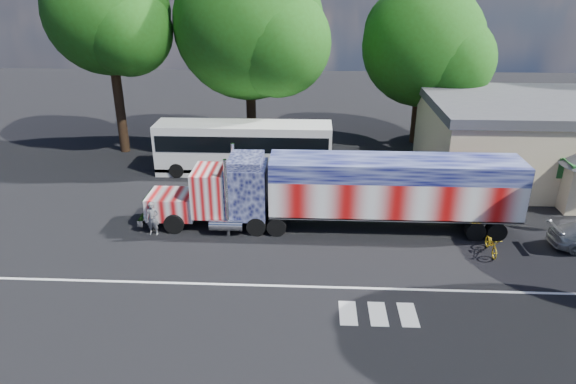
{
  "coord_description": "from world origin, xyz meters",
  "views": [
    {
      "loc": [
        1.21,
        -21.93,
        12.66
      ],
      "look_at": [
        0.0,
        3.0,
        1.9
      ],
      "focal_mm": 32.0,
      "sensor_mm": 36.0,
      "label": 1
    }
  ],
  "objects_px": {
    "woman": "(153,219)",
    "tree_ne_a": "(425,46)",
    "tree_n_mid": "(251,25)",
    "semi_truck": "(346,190)",
    "tree_nw_a": "(109,13)",
    "bicycle": "(492,244)",
    "coach_bus": "(244,147)"
  },
  "relations": [
    {
      "from": "bicycle",
      "to": "semi_truck",
      "type": "bearing_deg",
      "value": 162.27
    },
    {
      "from": "tree_n_mid",
      "to": "semi_truck",
      "type": "bearing_deg",
      "value": -63.37
    },
    {
      "from": "woman",
      "to": "tree_n_mid",
      "type": "bearing_deg",
      "value": 73.43
    },
    {
      "from": "bicycle",
      "to": "tree_ne_a",
      "type": "height_order",
      "value": "tree_ne_a"
    },
    {
      "from": "semi_truck",
      "to": "tree_ne_a",
      "type": "distance_m",
      "value": 17.51
    },
    {
      "from": "tree_nw_a",
      "to": "semi_truck",
      "type": "bearing_deg",
      "value": -36.84
    },
    {
      "from": "semi_truck",
      "to": "tree_nw_a",
      "type": "relative_size",
      "value": 1.37
    },
    {
      "from": "tree_n_mid",
      "to": "tree_nw_a",
      "type": "xyz_separation_m",
      "value": [
        -9.76,
        -0.42,
        0.82
      ]
    },
    {
      "from": "semi_truck",
      "to": "tree_nw_a",
      "type": "distance_m",
      "value": 21.45
    },
    {
      "from": "coach_bus",
      "to": "tree_ne_a",
      "type": "height_order",
      "value": "tree_ne_a"
    },
    {
      "from": "coach_bus",
      "to": "woman",
      "type": "xyz_separation_m",
      "value": [
        -3.6,
        -9.25,
        -0.86
      ]
    },
    {
      "from": "coach_bus",
      "to": "tree_nw_a",
      "type": "xyz_separation_m",
      "value": [
        -9.57,
        3.98,
        8.28
      ]
    },
    {
      "from": "bicycle",
      "to": "tree_ne_a",
      "type": "bearing_deg",
      "value": 92.68
    },
    {
      "from": "tree_nw_a",
      "to": "tree_ne_a",
      "type": "height_order",
      "value": "tree_nw_a"
    },
    {
      "from": "woman",
      "to": "semi_truck",
      "type": "bearing_deg",
      "value": 6.19
    },
    {
      "from": "semi_truck",
      "to": "tree_nw_a",
      "type": "bearing_deg",
      "value": 143.16
    },
    {
      "from": "tree_nw_a",
      "to": "tree_ne_a",
      "type": "bearing_deg",
      "value": 8.53
    },
    {
      "from": "coach_bus",
      "to": "bicycle",
      "type": "xyz_separation_m",
      "value": [
        13.39,
        -10.38,
        -1.31
      ]
    },
    {
      "from": "woman",
      "to": "tree_nw_a",
      "type": "xyz_separation_m",
      "value": [
        -5.96,
        13.23,
        9.14
      ]
    },
    {
      "from": "semi_truck",
      "to": "bicycle",
      "type": "height_order",
      "value": "semi_truck"
    },
    {
      "from": "tree_nw_a",
      "to": "tree_ne_a",
      "type": "distance_m",
      "value": 22.89
    },
    {
      "from": "semi_truck",
      "to": "woman",
      "type": "bearing_deg",
      "value": -172.77
    },
    {
      "from": "bicycle",
      "to": "tree_nw_a",
      "type": "bearing_deg",
      "value": 149.17
    },
    {
      "from": "semi_truck",
      "to": "coach_bus",
      "type": "distance_m",
      "value": 10.24
    },
    {
      "from": "woman",
      "to": "tree_nw_a",
      "type": "relative_size",
      "value": 0.13
    },
    {
      "from": "woman",
      "to": "tree_ne_a",
      "type": "distance_m",
      "value": 24.35
    },
    {
      "from": "woman",
      "to": "tree_nw_a",
      "type": "bearing_deg",
      "value": 113.22
    },
    {
      "from": "bicycle",
      "to": "tree_ne_a",
      "type": "distance_m",
      "value": 19.09
    },
    {
      "from": "tree_n_mid",
      "to": "tree_ne_a",
      "type": "distance_m",
      "value": 13.18
    },
    {
      "from": "tree_nw_a",
      "to": "tree_ne_a",
      "type": "relative_size",
      "value": 1.19
    },
    {
      "from": "woman",
      "to": "bicycle",
      "type": "relative_size",
      "value": 1.03
    },
    {
      "from": "tree_nw_a",
      "to": "bicycle",
      "type": "bearing_deg",
      "value": -32.03
    }
  ]
}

